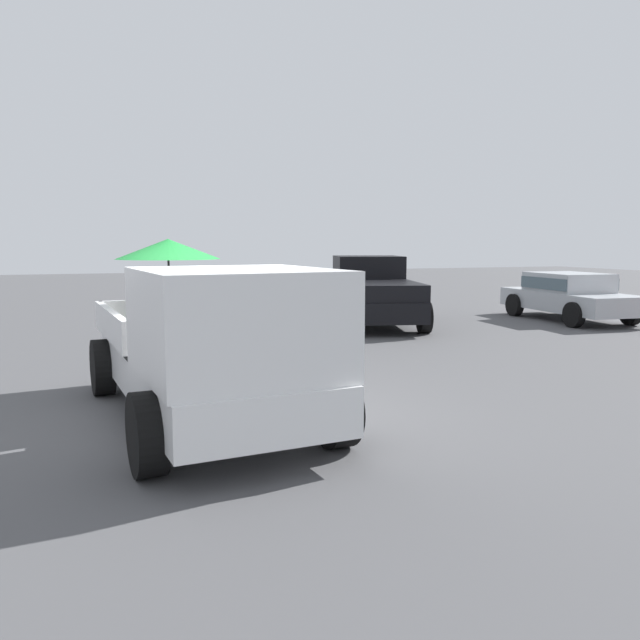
{
  "coord_description": "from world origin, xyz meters",
  "views": [
    {
      "loc": [
        7.68,
        -1.24,
        2.16
      ],
      "look_at": [
        -0.42,
        1.72,
        1.1
      ],
      "focal_mm": 35.22,
      "sensor_mm": 36.0,
      "label": 1
    }
  ],
  "objects": [
    {
      "name": "pickup_truck_main",
      "position": [
        0.4,
        0.03,
        0.98
      ],
      "size": [
        5.2,
        2.63,
        2.22
      ],
      "rotation": [
        0.0,
        0.0,
        0.09
      ],
      "color": "black",
      "rests_on": "ground"
    },
    {
      "name": "ground_plane",
      "position": [
        0.0,
        0.0,
        0.0
      ],
      "size": [
        80.0,
        80.0,
        0.0
      ],
      "primitive_type": "plane",
      "color": "#4C4C4F"
    },
    {
      "name": "pickup_truck_red",
      "position": [
        -7.55,
        5.84,
        0.87
      ],
      "size": [
        5.11,
        3.14,
        1.8
      ],
      "rotation": [
        0.0,
        0.0,
        2.87
      ],
      "color": "black",
      "rests_on": "ground"
    },
    {
      "name": "parked_sedan_near",
      "position": [
        -6.42,
        11.37,
        0.74
      ],
      "size": [
        4.43,
        2.24,
        1.33
      ],
      "rotation": [
        0.0,
        0.0,
        -0.08
      ],
      "color": "black",
      "rests_on": "ground"
    }
  ]
}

